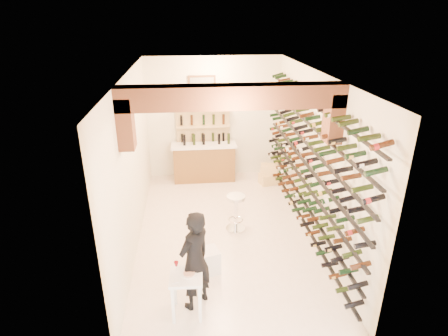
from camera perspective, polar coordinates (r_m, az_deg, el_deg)
The scene contains 11 objects.
ground at distance 7.85m, azimuth 0.22°, elevation -9.63°, with size 6.00×6.00×0.00m, color white.
room_shell at distance 6.66m, azimuth 0.48°, elevation 5.68°, with size 3.52×6.02×3.21m.
wine_rack at distance 7.45m, azimuth 12.04°, elevation 1.32°, with size 0.32×5.70×2.56m.
back_counter at distance 9.95m, azimuth -3.05°, elevation 1.09°, with size 1.70×0.62×1.29m.
back_shelving at distance 9.96m, azimuth -3.20°, elevation 5.00°, with size 1.40×0.31×2.73m.
tasting_table at distance 5.72m, azimuth -5.79°, elevation -16.97°, with size 0.50×0.50×0.84m.
white_stool at distance 6.68m, azimuth -2.36°, elevation -13.97°, with size 0.34×0.34×0.43m, color white.
person at distance 5.71m, azimuth -4.50°, elevation -13.92°, with size 0.59×0.39×1.62m, color black.
chrome_barstool at distance 7.70m, azimuth 1.81°, elevation -6.44°, with size 0.40×0.40×0.78m.
crate_lower at distance 9.90m, azimuth 6.82°, elevation -1.63°, with size 0.47×0.33×0.28m, color #E9C780.
crate_upper at distance 9.80m, azimuth 6.90°, elevation -0.21°, with size 0.44×0.30×0.26m, color #E9C780.
Camera 1 is at (-0.68, -6.59, 4.22)m, focal length 29.94 mm.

